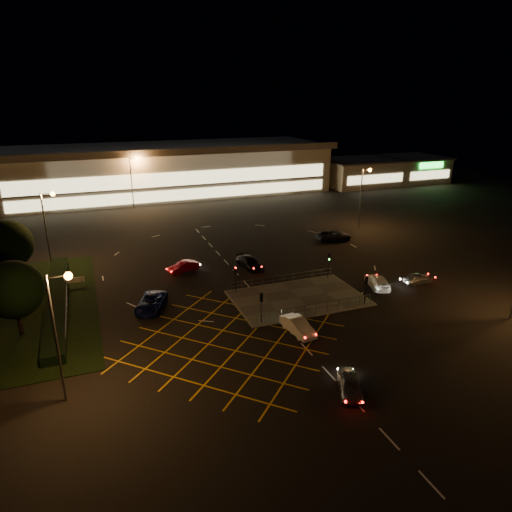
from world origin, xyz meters
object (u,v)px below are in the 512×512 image
object	(u,v)px
car_queue_white	(298,326)
car_left_blue	(151,303)
car_far_dkgrey	(249,263)
car_right_silver	(418,278)
signal_se	(366,285)
car_near_silver	(350,385)
signal_nw	(235,273)
car_east_grey	(334,235)
car_circ_red	(184,267)
signal_sw	(261,302)
car_approach_white	(378,282)
signal_ne	(329,260)

from	to	relation	value
car_queue_white	car_left_blue	size ratio (longest dim) A/B	0.80
car_left_blue	car_far_dkgrey	world-z (taller)	car_left_blue
car_right_silver	signal_se	bearing A→B (deg)	105.54
car_far_dkgrey	car_near_silver	bearing A→B (deg)	-104.20
signal_nw	car_east_grey	bearing A→B (deg)	33.23
car_right_silver	car_east_grey	xyz separation A→B (m)	(-0.66, 18.74, 0.14)
car_circ_red	car_east_grey	size ratio (longest dim) A/B	0.74
signal_sw	car_approach_white	xyz separation A→B (m)	(16.09, 3.49, -1.66)
car_east_grey	signal_nw	bearing A→B (deg)	126.39
car_right_silver	car_left_blue	bearing A→B (deg)	81.11
signal_se	car_left_blue	distance (m)	22.87
signal_nw	signal_ne	bearing A→B (deg)	0.00
car_circ_red	car_east_grey	world-z (taller)	car_east_grey
signal_nw	car_circ_red	world-z (taller)	signal_nw
signal_sw	signal_se	distance (m)	12.00
car_left_blue	car_circ_red	bearing A→B (deg)	82.38
car_near_silver	car_approach_white	xyz separation A→B (m)	(13.88, 16.23, 0.01)
signal_ne	car_circ_red	distance (m)	18.39
signal_se	signal_ne	world-z (taller)	same
signal_se	car_right_silver	bearing A→B (deg)	-163.38
car_queue_white	car_far_dkgrey	world-z (taller)	car_queue_white
signal_nw	car_far_dkgrey	bearing A→B (deg)	58.76
signal_ne	car_near_silver	world-z (taller)	signal_ne
signal_nw	car_approach_white	world-z (taller)	signal_nw
signal_nw	car_left_blue	distance (m)	9.88
signal_se	car_approach_white	xyz separation A→B (m)	(4.09, 3.49, -1.66)
car_near_silver	car_approach_white	world-z (taller)	car_approach_white
signal_ne	car_circ_red	xyz separation A→B (m)	(-16.15, 8.64, -1.69)
car_queue_white	car_east_grey	size ratio (longest dim) A/B	0.79
car_near_silver	car_circ_red	bearing A→B (deg)	125.97
signal_se	car_queue_white	distance (m)	10.05
car_left_blue	car_far_dkgrey	bearing A→B (deg)	52.15
signal_sw	car_queue_white	bearing A→B (deg)	130.35
signal_sw	car_east_grey	world-z (taller)	signal_sw
signal_nw	car_queue_white	distance (m)	11.41
car_left_blue	car_right_silver	distance (m)	31.31
car_approach_white	car_left_blue	bearing A→B (deg)	7.95
car_near_silver	car_east_grey	bearing A→B (deg)	85.45
signal_se	signal_nw	bearing A→B (deg)	-33.65
car_far_dkgrey	car_circ_red	world-z (taller)	car_far_dkgrey
signal_nw	car_left_blue	size ratio (longest dim) A/B	0.58
car_left_blue	car_circ_red	world-z (taller)	car_left_blue
signal_ne	car_left_blue	size ratio (longest dim) A/B	0.58
car_near_silver	car_queue_white	distance (m)	9.74
signal_nw	car_far_dkgrey	world-z (taller)	signal_nw
car_far_dkgrey	car_east_grey	bearing A→B (deg)	11.73
car_queue_white	signal_nw	bearing A→B (deg)	95.78
car_right_silver	car_east_grey	world-z (taller)	car_east_grey
signal_sw	car_east_grey	xyz separation A→B (m)	(20.65, 21.52, -1.60)
signal_nw	car_right_silver	world-z (taller)	signal_nw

